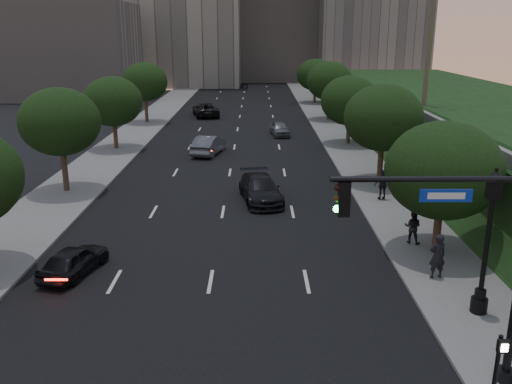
{
  "coord_description": "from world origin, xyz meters",
  "views": [
    {
      "loc": [
        1.86,
        -15.5,
        10.05
      ],
      "look_at": [
        1.89,
        6.04,
        3.6
      ],
      "focal_mm": 38.0,
      "sensor_mm": 36.0,
      "label": 1
    }
  ],
  "objects_px": {
    "traffic_signal_mast": "(482,271)",
    "sedan_mid_left": "(209,145)",
    "pedestrian_a": "(437,256)",
    "sedan_near_left": "(74,260)",
    "pedestrian_c": "(383,185)",
    "sedan_far_left": "(206,110)",
    "street_lamp": "(486,249)",
    "sedan_near_right": "(261,189)",
    "pedestrian_b": "(413,227)",
    "sedan_far_right": "(280,129)"
  },
  "relations": [
    {
      "from": "sedan_mid_left",
      "to": "sedan_far_right",
      "type": "bearing_deg",
      "value": -113.88
    },
    {
      "from": "pedestrian_c",
      "to": "sedan_mid_left",
      "type": "bearing_deg",
      "value": -55.8
    },
    {
      "from": "traffic_signal_mast",
      "to": "pedestrian_c",
      "type": "bearing_deg",
      "value": 85.27
    },
    {
      "from": "street_lamp",
      "to": "sedan_mid_left",
      "type": "relative_size",
      "value": 1.14
    },
    {
      "from": "traffic_signal_mast",
      "to": "sedan_mid_left",
      "type": "height_order",
      "value": "traffic_signal_mast"
    },
    {
      "from": "pedestrian_c",
      "to": "sedan_far_left",
      "type": "bearing_deg",
      "value": -75.22
    },
    {
      "from": "sedan_mid_left",
      "to": "pedestrian_b",
      "type": "distance_m",
      "value": 23.26
    },
    {
      "from": "street_lamp",
      "to": "sedan_far_left",
      "type": "distance_m",
      "value": 49.9
    },
    {
      "from": "pedestrian_a",
      "to": "pedestrian_c",
      "type": "distance_m",
      "value": 10.87
    },
    {
      "from": "traffic_signal_mast",
      "to": "sedan_far_right",
      "type": "relative_size",
      "value": 1.74
    },
    {
      "from": "traffic_signal_mast",
      "to": "sedan_mid_left",
      "type": "relative_size",
      "value": 1.43
    },
    {
      "from": "sedan_near_left",
      "to": "sedan_far_right",
      "type": "xyz_separation_m",
      "value": [
        10.16,
        31.85,
        0.04
      ]
    },
    {
      "from": "pedestrian_a",
      "to": "traffic_signal_mast",
      "type": "bearing_deg",
      "value": 70.45
    },
    {
      "from": "sedan_mid_left",
      "to": "sedan_near_left",
      "type": "bearing_deg",
      "value": 93.62
    },
    {
      "from": "sedan_far_right",
      "to": "pedestrian_a",
      "type": "height_order",
      "value": "pedestrian_a"
    },
    {
      "from": "sedan_near_right",
      "to": "pedestrian_a",
      "type": "xyz_separation_m",
      "value": [
        7.19,
        -11.0,
        0.34
      ]
    },
    {
      "from": "street_lamp",
      "to": "pedestrian_c",
      "type": "distance_m",
      "value": 13.84
    },
    {
      "from": "pedestrian_a",
      "to": "sedan_far_left",
      "type": "bearing_deg",
      "value": -82.52
    },
    {
      "from": "sedan_far_left",
      "to": "pedestrian_b",
      "type": "relative_size",
      "value": 3.57
    },
    {
      "from": "pedestrian_c",
      "to": "pedestrian_a",
      "type": "bearing_deg",
      "value": 81.66
    },
    {
      "from": "street_lamp",
      "to": "sedan_near_left",
      "type": "xyz_separation_m",
      "value": [
        -15.92,
        3.54,
        -1.99
      ]
    },
    {
      "from": "traffic_signal_mast",
      "to": "sedan_mid_left",
      "type": "xyz_separation_m",
      "value": [
        -10.17,
        30.99,
        -2.86
      ]
    },
    {
      "from": "sedan_far_right",
      "to": "pedestrian_b",
      "type": "xyz_separation_m",
      "value": [
        5.17,
        -28.67,
        0.29
      ]
    },
    {
      "from": "traffic_signal_mast",
      "to": "sedan_near_left",
      "type": "bearing_deg",
      "value": 151.59
    },
    {
      "from": "sedan_far_left",
      "to": "pedestrian_c",
      "type": "relative_size",
      "value": 3.19
    },
    {
      "from": "sedan_mid_left",
      "to": "sedan_far_left",
      "type": "bearing_deg",
      "value": -71.3
    },
    {
      "from": "sedan_far_right",
      "to": "sedan_near_left",
      "type": "bearing_deg",
      "value": -114.8
    },
    {
      "from": "sedan_near_left",
      "to": "pedestrian_c",
      "type": "bearing_deg",
      "value": -131.31
    },
    {
      "from": "street_lamp",
      "to": "sedan_near_right",
      "type": "distance_m",
      "value": 16.05
    },
    {
      "from": "sedan_far_right",
      "to": "traffic_signal_mast",
      "type": "bearing_deg",
      "value": -91.53
    },
    {
      "from": "sedan_near_right",
      "to": "pedestrian_a",
      "type": "bearing_deg",
      "value": -66.7
    },
    {
      "from": "street_lamp",
      "to": "sedan_near_left",
      "type": "height_order",
      "value": "street_lamp"
    },
    {
      "from": "traffic_signal_mast",
      "to": "pedestrian_a",
      "type": "distance_m",
      "value": 7.49
    },
    {
      "from": "sedan_mid_left",
      "to": "sedan_near_right",
      "type": "height_order",
      "value": "sedan_mid_left"
    },
    {
      "from": "traffic_signal_mast",
      "to": "sedan_near_left",
      "type": "height_order",
      "value": "traffic_signal_mast"
    },
    {
      "from": "sedan_far_left",
      "to": "sedan_far_right",
      "type": "relative_size",
      "value": 1.46
    },
    {
      "from": "sedan_near_right",
      "to": "pedestrian_b",
      "type": "relative_size",
      "value": 3.22
    },
    {
      "from": "street_lamp",
      "to": "pedestrian_a",
      "type": "bearing_deg",
      "value": 102.74
    },
    {
      "from": "sedan_near_left",
      "to": "sedan_near_right",
      "type": "distance_m",
      "value": 13.12
    },
    {
      "from": "pedestrian_a",
      "to": "pedestrian_b",
      "type": "xyz_separation_m",
      "value": [
        0.06,
        3.84,
        -0.13
      ]
    },
    {
      "from": "sedan_far_left",
      "to": "sedan_near_right",
      "type": "bearing_deg",
      "value": 88.03
    },
    {
      "from": "sedan_mid_left",
      "to": "pedestrian_b",
      "type": "height_order",
      "value": "pedestrian_b"
    },
    {
      "from": "pedestrian_a",
      "to": "sedan_near_left",
      "type": "bearing_deg",
      "value": -11.75
    },
    {
      "from": "sedan_far_left",
      "to": "sedan_near_right",
      "type": "relative_size",
      "value": 1.11
    },
    {
      "from": "sedan_mid_left",
      "to": "pedestrian_b",
      "type": "xyz_separation_m",
      "value": [
        11.49,
        -20.23,
        0.17
      ]
    },
    {
      "from": "street_lamp",
      "to": "sedan_mid_left",
      "type": "height_order",
      "value": "street_lamp"
    },
    {
      "from": "sedan_near_right",
      "to": "pedestrian_b",
      "type": "bearing_deg",
      "value": -54.48
    },
    {
      "from": "sedan_near_left",
      "to": "pedestrian_c",
      "type": "relative_size",
      "value": 2.04
    },
    {
      "from": "sedan_near_left",
      "to": "pedestrian_a",
      "type": "xyz_separation_m",
      "value": [
        15.27,
        -0.66,
        0.47
      ]
    },
    {
      "from": "sedan_near_right",
      "to": "sedan_far_right",
      "type": "xyz_separation_m",
      "value": [
        2.09,
        21.52,
        -0.08
      ]
    }
  ]
}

